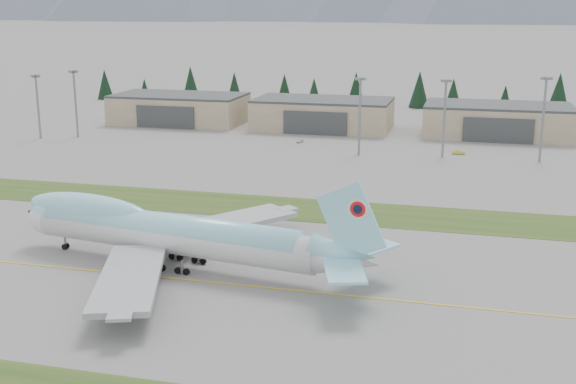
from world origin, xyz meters
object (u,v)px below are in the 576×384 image
(hangar_left, at_px, (179,109))
(service_vehicle_b, at_px, (459,154))
(hangar_center, at_px, (323,114))
(service_vehicle_a, at_px, (300,143))
(boeing_747_freighter, at_px, (169,233))
(hangar_right, at_px, (497,120))

(hangar_left, relative_size, service_vehicle_b, 12.72)
(hangar_left, distance_m, service_vehicle_b, 109.34)
(hangar_center, height_order, service_vehicle_a, hangar_center)
(boeing_747_freighter, height_order, service_vehicle_b, boeing_747_freighter)
(hangar_right, distance_m, service_vehicle_a, 67.96)
(hangar_right, relative_size, service_vehicle_b, 12.72)
(boeing_747_freighter, distance_m, hangar_center, 144.42)
(hangar_left, distance_m, hangar_center, 55.00)
(hangar_left, relative_size, hangar_center, 1.00)
(boeing_747_freighter, height_order, hangar_center, boeing_747_freighter)
(boeing_747_freighter, xyz_separation_m, hangar_right, (56.32, 144.37, -0.51))
(boeing_747_freighter, bearing_deg, service_vehicle_b, 76.51)
(hangar_right, bearing_deg, service_vehicle_b, -108.26)
(boeing_747_freighter, distance_m, service_vehicle_a, 116.50)
(boeing_747_freighter, relative_size, service_vehicle_a, 20.81)
(hangar_left, relative_size, hangar_right, 1.00)
(hangar_center, bearing_deg, service_vehicle_a, -93.29)
(boeing_747_freighter, relative_size, hangar_left, 1.42)
(service_vehicle_a, bearing_deg, hangar_center, 100.86)
(service_vehicle_b, bearing_deg, hangar_right, -21.86)
(hangar_right, bearing_deg, hangar_center, 180.00)
(hangar_center, distance_m, hangar_right, 60.00)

